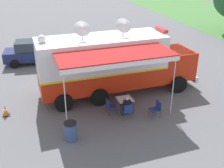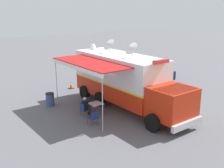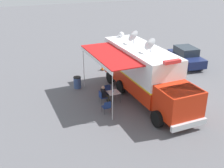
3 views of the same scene
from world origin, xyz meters
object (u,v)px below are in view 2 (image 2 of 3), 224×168
folding_chair_spare_by_truck (94,117)px  folding_table (96,104)px  command_truck (126,80)px  seated_responder (86,106)px  trash_bin (50,99)px  folding_chair_at_table (84,109)px  water_bottle (95,102)px  folding_chair_beside_table (88,103)px  traffic_cone (71,85)px  car_behind_truck (153,70)px

folding_chair_spare_by_truck → folding_table: bearing=-126.3°
command_truck → seated_responder: (2.90, -0.26, -1.30)m
seated_responder → trash_bin: (1.11, -3.03, -0.20)m
folding_chair_at_table → trash_bin: (0.92, -3.04, -0.06)m
water_bottle → folding_chair_beside_table: water_bottle is taller
folding_table → traffic_cone: bearing=-102.7°
command_truck → folding_chair_beside_table: size_ratio=11.00×
command_truck → trash_bin: command_truck is taller
folding_table → car_behind_truck: size_ratio=0.19×
command_truck → folding_chair_at_table: command_truck is taller
trash_bin → traffic_cone: 4.24m
folding_chair_beside_table → seated_responder: 0.91m
folding_table → seated_responder: 0.63m
trash_bin → traffic_cone: bearing=-136.8°
folding_chair_spare_by_truck → seated_responder: (-0.39, -1.49, 0.14)m
folding_chair_at_table → car_behind_truck: (-9.83, -4.23, 0.37)m
folding_chair_beside_table → car_behind_truck: car_behind_truck is taller
folding_chair_at_table → folding_chair_spare_by_truck: size_ratio=1.00×
command_truck → folding_chair_spare_by_truck: (3.29, 1.23, -1.43)m
seated_responder → car_behind_truck: car_behind_truck is taller
folding_chair_at_table → trash_bin: trash_bin is taller
water_bottle → folding_chair_at_table: size_ratio=0.26×
seated_responder → folding_chair_spare_by_truck: bearing=75.4°
command_truck → folding_chair_beside_table: 2.93m
folding_chair_at_table → folding_chair_spare_by_truck: same height
car_behind_truck → folding_table: bearing=25.7°
folding_table → water_bottle: water_bottle is taller
folding_chair_beside_table → trash_bin: size_ratio=0.96×
seated_responder → traffic_cone: size_ratio=2.16×
folding_chair_beside_table → trash_bin: bearing=-54.3°
folding_table → command_truck: bearing=176.7°
folding_chair_spare_by_truck → traffic_cone: bearing=-107.6°
traffic_cone → seated_responder: bearing=71.6°
folding_table → water_bottle: (0.04, 0.02, 0.16)m
folding_chair_at_table → seated_responder: seated_responder is taller
trash_bin → traffic_cone: size_ratio=1.57×
traffic_cone → folding_chair_at_table: bearing=70.0°
seated_responder → trash_bin: 3.24m
car_behind_truck → command_truck: bearing=33.6°
folding_table → seated_responder: bearing=-12.1°
folding_table → seated_responder: (0.61, -0.13, -0.02)m
trash_bin → car_behind_truck: bearing=-173.7°
water_bottle → folding_chair_beside_table: bearing=-88.7°
folding_table → folding_chair_at_table: folding_chair_at_table is taller
folding_chair_at_table → seated_responder: 0.23m
water_bottle → traffic_cone: bearing=-103.0°
car_behind_truck → folding_chair_spare_by_truck: bearing=29.7°
trash_bin → traffic_cone: (-3.09, -2.90, -0.18)m
water_bottle → car_behind_truck: size_ratio=0.05×
water_bottle → folding_chair_spare_by_truck: water_bottle is taller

